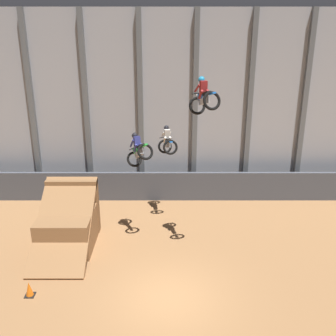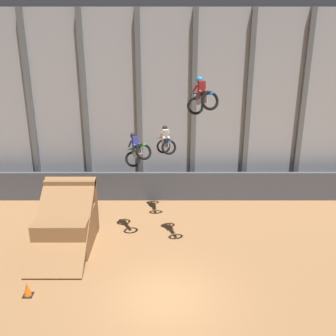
{
  "view_description": "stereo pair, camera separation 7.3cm",
  "coord_description": "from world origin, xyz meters",
  "px_view_note": "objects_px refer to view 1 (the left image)",
  "views": [
    {
      "loc": [
        0.01,
        -11.98,
        9.46
      ],
      "look_at": [
        0.03,
        5.2,
        3.25
      ],
      "focal_mm": 42.0,
      "sensor_mm": 36.0,
      "label": 1
    },
    {
      "loc": [
        0.08,
        -11.98,
        9.46
      ],
      "look_at": [
        0.03,
        5.2,
        3.25
      ],
      "focal_mm": 42.0,
      "sensor_mm": 36.0,
      "label": 2
    }
  ],
  "objects_px": {
    "rider_bike_left_air": "(138,151)",
    "rider_bike_right_air": "(203,98)",
    "rider_bike_center_air": "(167,142)",
    "traffic_cone_near_ramp": "(29,289)",
    "dirt_ramp": "(68,223)"
  },
  "relations": [
    {
      "from": "rider_bike_left_air",
      "to": "rider_bike_center_air",
      "type": "distance_m",
      "value": 2.58
    },
    {
      "from": "dirt_ramp",
      "to": "rider_bike_left_air",
      "type": "relative_size",
      "value": 2.37
    },
    {
      "from": "dirt_ramp",
      "to": "traffic_cone_near_ramp",
      "type": "distance_m",
      "value": 3.97
    },
    {
      "from": "rider_bike_left_air",
      "to": "rider_bike_center_air",
      "type": "height_order",
      "value": "rider_bike_left_air"
    },
    {
      "from": "traffic_cone_near_ramp",
      "to": "rider_bike_left_air",
      "type": "bearing_deg",
      "value": 49.32
    },
    {
      "from": "rider_bike_center_air",
      "to": "rider_bike_right_air",
      "type": "bearing_deg",
      "value": -78.66
    },
    {
      "from": "rider_bike_left_air",
      "to": "rider_bike_right_air",
      "type": "bearing_deg",
      "value": -51.21
    },
    {
      "from": "dirt_ramp",
      "to": "rider_bike_center_air",
      "type": "relative_size",
      "value": 2.44
    },
    {
      "from": "rider_bike_left_air",
      "to": "rider_bike_center_air",
      "type": "bearing_deg",
      "value": 32.13
    },
    {
      "from": "rider_bike_right_air",
      "to": "rider_bike_left_air",
      "type": "bearing_deg",
      "value": 136.95
    },
    {
      "from": "rider_bike_left_air",
      "to": "rider_bike_center_air",
      "type": "xyz_separation_m",
      "value": [
        1.27,
        2.23,
        -0.26
      ]
    },
    {
      "from": "dirt_ramp",
      "to": "rider_bike_center_air",
      "type": "distance_m",
      "value": 6.12
    },
    {
      "from": "dirt_ramp",
      "to": "traffic_cone_near_ramp",
      "type": "bearing_deg",
      "value": -99.05
    },
    {
      "from": "rider_bike_left_air",
      "to": "rider_bike_right_air",
      "type": "height_order",
      "value": "rider_bike_right_air"
    },
    {
      "from": "rider_bike_center_air",
      "to": "traffic_cone_near_ramp",
      "type": "height_order",
      "value": "rider_bike_center_air"
    }
  ]
}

